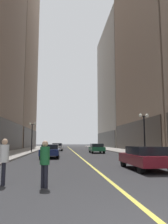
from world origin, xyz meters
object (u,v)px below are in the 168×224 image
Objects in this scene: car_white at (57,147)px; pedestrian_in_white_shirt at (4,158)px; pedestrian_in_green_parka at (45,160)px; car_navy at (50,150)px; car_green at (97,148)px; street_lamp_left_far at (32,131)px; car_maroon at (145,157)px; street_lamp_right_mid at (144,125)px.

pedestrian_in_white_shirt is at bearing -92.49° from car_white.
car_navy is at bearing 92.07° from pedestrian_in_green_parka.
pedestrian_in_white_shirt is (-7.07, -22.93, 0.27)m from car_green.
pedestrian_in_green_parka is 0.37× the size of street_lamp_left_far.
car_maroon is 0.93× the size of car_navy.
car_navy is 12.24m from street_lamp_left_far.
car_white is at bearing 115.86° from street_lamp_right_mid.
street_lamp_right_mid is (9.48, -0.87, 2.54)m from car_navy.
pedestrian_in_white_shirt reaches higher than car_white.
pedestrian_in_white_shirt reaches higher than car_maroon.
car_green is 10.48m from street_lamp_right_mid.
car_maroon is 2.75× the size of pedestrian_in_green_parka.
street_lamp_right_mid is (8.95, 13.99, 2.32)m from pedestrian_in_green_parka.
pedestrian_in_green_parka reaches higher than car_white.
street_lamp_left_far reaches higher than car_navy.
car_white is 1.07× the size of street_lamp_right_mid.
pedestrian_in_white_shirt is (-1.40, -32.12, 0.27)m from car_white.
pedestrian_in_white_shirt is 25.93m from street_lamp_left_far.
car_white is at bearing 87.51° from pedestrian_in_white_shirt.
car_maroon is 1.01× the size of street_lamp_right_mid.
pedestrian_in_green_parka is at bearing -81.68° from street_lamp_left_far.
car_green is (0.20, 19.11, -0.00)m from car_maroon.
car_maroon is at bearing 29.07° from pedestrian_in_white_shirt.
street_lamp_right_mid is (3.42, -9.58, 2.54)m from car_green.
car_navy is 2.96× the size of pedestrian_in_green_parka.
car_maroon and car_navy have the same top height.
car_navy is 1.01× the size of car_white.
car_maroon is at bearing -90.60° from car_green.
car_white is (-5.48, 28.30, 0.00)m from car_maroon.
street_lamp_right_mid is at bearing -44.03° from street_lamp_left_far.
pedestrian_in_white_shirt is (-6.88, -3.82, 0.27)m from car_maroon.
street_lamp_right_mid is (10.49, 13.35, 2.27)m from pedestrian_in_white_shirt.
street_lamp_left_far is at bearing 98.32° from pedestrian_in_green_parka.
car_green and car_white have the same top height.
car_navy is at bearing -73.91° from street_lamp_left_far.
car_green is 0.88× the size of car_white.
street_lamp_right_mid is at bearing -5.25° from car_navy.
pedestrian_in_green_parka reaches higher than car_navy.
car_green is 2.47× the size of pedestrian_in_white_shirt.
car_maroon is 28.82m from car_white.
street_lamp_right_mid is at bearing 57.41° from pedestrian_in_green_parka.
street_lamp_left_far is at bearing 112.74° from car_maroon.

